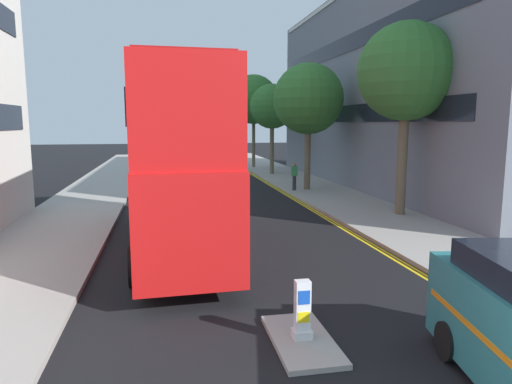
% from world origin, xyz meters
% --- Properties ---
extents(sidewalk_right, '(4.00, 80.00, 0.14)m').
position_xyz_m(sidewalk_right, '(6.50, 16.00, 0.07)').
color(sidewalk_right, '#9E9991').
rests_on(sidewalk_right, ground).
extents(sidewalk_left, '(4.00, 80.00, 0.14)m').
position_xyz_m(sidewalk_left, '(-6.50, 16.00, 0.07)').
color(sidewalk_left, '#9E9991').
rests_on(sidewalk_left, ground).
extents(kerb_line_outer, '(0.10, 56.00, 0.01)m').
position_xyz_m(kerb_line_outer, '(4.40, 14.00, 0.00)').
color(kerb_line_outer, yellow).
rests_on(kerb_line_outer, ground).
extents(kerb_line_inner, '(0.10, 56.00, 0.01)m').
position_xyz_m(kerb_line_inner, '(4.24, 14.00, 0.00)').
color(kerb_line_inner, yellow).
rests_on(kerb_line_inner, ground).
extents(traffic_island, '(1.10, 2.20, 0.10)m').
position_xyz_m(traffic_island, '(0.00, 3.95, 0.05)').
color(traffic_island, '#9E9991').
rests_on(traffic_island, ground).
extents(keep_left_bollard, '(0.36, 0.28, 1.11)m').
position_xyz_m(keep_left_bollard, '(0.00, 3.95, 0.61)').
color(keep_left_bollard, silver).
rests_on(keep_left_bollard, traffic_island).
extents(double_decker_bus_away, '(3.10, 10.89, 5.64)m').
position_xyz_m(double_decker_bus_away, '(-2.13, 11.04, 3.03)').
color(double_decker_bus_away, red).
rests_on(double_decker_bus_away, ground).
extents(pedestrian_far, '(0.34, 0.22, 1.62)m').
position_xyz_m(pedestrian_far, '(4.97, 22.11, 0.99)').
color(pedestrian_far, '#2D2D38').
rests_on(pedestrian_far, sidewalk_right).
extents(street_tree_near, '(4.09, 4.09, 8.10)m').
position_xyz_m(street_tree_near, '(7.54, 14.33, 6.15)').
color(street_tree_near, '#6B6047').
rests_on(street_tree_near, sidewalk_right).
extents(street_tree_mid, '(4.13, 4.13, 7.39)m').
position_xyz_m(street_tree_mid, '(5.85, 22.44, 5.44)').
color(street_tree_mid, '#6B6047').
rests_on(street_tree_mid, sidewalk_right).
extents(street_tree_far, '(4.34, 4.34, 8.17)m').
position_xyz_m(street_tree_far, '(5.35, 37.00, 6.12)').
color(street_tree_far, '#6B6047').
rests_on(street_tree_far, sidewalk_right).
extents(street_tree_distant, '(3.44, 3.44, 6.91)m').
position_xyz_m(street_tree_distant, '(5.71, 31.25, 5.30)').
color(street_tree_distant, '#6B6047').
rests_on(street_tree_distant, sidewalk_right).
extents(townhouse_terrace_right, '(10.08, 28.00, 12.18)m').
position_xyz_m(townhouse_terrace_right, '(13.50, 23.34, 6.09)').
color(townhouse_terrace_right, slate).
rests_on(townhouse_terrace_right, ground).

